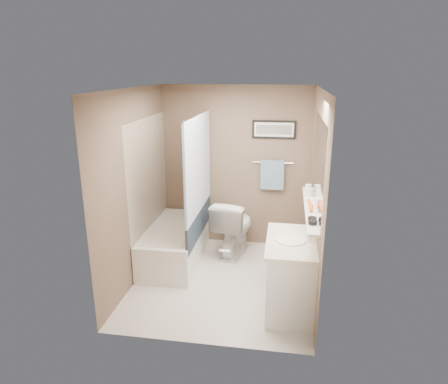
% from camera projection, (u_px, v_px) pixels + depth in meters
% --- Properties ---
extents(ground, '(2.50, 2.50, 0.00)m').
position_uv_depth(ground, '(222.00, 281.00, 5.14)').
color(ground, silver).
rests_on(ground, ground).
extents(ceiling, '(2.20, 2.50, 0.04)m').
position_uv_depth(ceiling, '(222.00, 90.00, 4.43)').
color(ceiling, white).
rests_on(ceiling, wall_back).
extents(wall_back, '(2.20, 0.04, 2.40)m').
position_uv_depth(wall_back, '(235.00, 168.00, 5.94)').
color(wall_back, brown).
rests_on(wall_back, ground).
extents(wall_front, '(2.20, 0.04, 2.40)m').
position_uv_depth(wall_front, '(200.00, 231.00, 3.62)').
color(wall_front, brown).
rests_on(wall_front, ground).
extents(wall_left, '(0.04, 2.50, 2.40)m').
position_uv_depth(wall_left, '(136.00, 188.00, 4.94)').
color(wall_left, brown).
rests_on(wall_left, ground).
extents(wall_right, '(0.04, 2.50, 2.40)m').
position_uv_depth(wall_right, '(314.00, 196.00, 4.62)').
color(wall_right, brown).
rests_on(wall_right, ground).
extents(tile_surround, '(0.02, 1.55, 2.00)m').
position_uv_depth(tile_surround, '(150.00, 191.00, 5.48)').
color(tile_surround, '#C2AD93').
rests_on(tile_surround, wall_left).
extents(curtain_rod, '(0.02, 1.55, 0.02)m').
position_uv_depth(curtain_rod, '(197.00, 115.00, 5.06)').
color(curtain_rod, silver).
rests_on(curtain_rod, wall_left).
extents(curtain_upper, '(0.03, 1.45, 1.28)m').
position_uv_depth(curtain_upper, '(198.00, 165.00, 5.25)').
color(curtain_upper, white).
rests_on(curtain_upper, curtain_rod).
extents(curtain_lower, '(0.03, 1.45, 0.36)m').
position_uv_depth(curtain_lower, '(199.00, 223.00, 5.50)').
color(curtain_lower, '#233141').
rests_on(curtain_lower, curtain_rod).
extents(mirror, '(0.02, 1.60, 1.00)m').
position_uv_depth(mirror, '(318.00, 164.00, 4.35)').
color(mirror, silver).
rests_on(mirror, wall_right).
extents(shelf, '(0.12, 1.60, 0.03)m').
position_uv_depth(shelf, '(310.00, 208.00, 4.51)').
color(shelf, silver).
rests_on(shelf, wall_right).
extents(towel_bar, '(0.60, 0.02, 0.02)m').
position_uv_depth(towel_bar, '(273.00, 163.00, 5.82)').
color(towel_bar, silver).
rests_on(towel_bar, wall_back).
extents(towel, '(0.34, 0.05, 0.44)m').
position_uv_depth(towel, '(272.00, 175.00, 5.85)').
color(towel, '#9BC2E1').
rests_on(towel, towel_bar).
extents(art_frame, '(0.62, 0.02, 0.26)m').
position_uv_depth(art_frame, '(274.00, 130.00, 5.69)').
color(art_frame, black).
rests_on(art_frame, wall_back).
extents(art_mat, '(0.56, 0.00, 0.20)m').
position_uv_depth(art_mat, '(274.00, 130.00, 5.68)').
color(art_mat, white).
rests_on(art_mat, art_frame).
extents(art_image, '(0.50, 0.00, 0.13)m').
position_uv_depth(art_image, '(274.00, 130.00, 5.67)').
color(art_image, '#595959').
rests_on(art_image, art_mat).
extents(door, '(0.80, 0.02, 2.00)m').
position_uv_depth(door, '(260.00, 256.00, 3.59)').
color(door, silver).
rests_on(door, wall_front).
extents(door_handle, '(0.10, 0.02, 0.02)m').
position_uv_depth(door_handle, '(225.00, 251.00, 3.69)').
color(door_handle, silver).
rests_on(door_handle, door).
extents(bathtub, '(0.73, 1.51, 0.50)m').
position_uv_depth(bathtub, '(175.00, 244.00, 5.62)').
color(bathtub, white).
rests_on(bathtub, ground).
extents(tub_rim, '(0.56, 1.36, 0.02)m').
position_uv_depth(tub_rim, '(174.00, 227.00, 5.54)').
color(tub_rim, silver).
rests_on(tub_rim, bathtub).
extents(toilet, '(0.62, 0.89, 0.84)m').
position_uv_depth(toilet, '(234.00, 226.00, 5.79)').
color(toilet, white).
rests_on(toilet, ground).
extents(vanity, '(0.50, 0.90, 0.80)m').
position_uv_depth(vanity, '(290.00, 277.00, 4.43)').
color(vanity, white).
rests_on(vanity, ground).
extents(countertop, '(0.54, 0.96, 0.04)m').
position_uv_depth(countertop, '(291.00, 242.00, 4.31)').
color(countertop, silver).
rests_on(countertop, vanity).
extents(sink_basin, '(0.34, 0.34, 0.01)m').
position_uv_depth(sink_basin, '(291.00, 239.00, 4.30)').
color(sink_basin, white).
rests_on(sink_basin, countertop).
extents(faucet_spout, '(0.02, 0.02, 0.10)m').
position_uv_depth(faucet_spout, '(310.00, 237.00, 4.26)').
color(faucet_spout, silver).
rests_on(faucet_spout, countertop).
extents(faucet_knob, '(0.05, 0.05, 0.05)m').
position_uv_depth(faucet_knob, '(309.00, 235.00, 4.36)').
color(faucet_knob, white).
rests_on(faucet_knob, countertop).
extents(candle_bowl_near, '(0.09, 0.09, 0.04)m').
position_uv_depth(candle_bowl_near, '(313.00, 222.00, 4.00)').
color(candle_bowl_near, black).
rests_on(candle_bowl_near, shelf).
extents(candle_bowl_far, '(0.09, 0.09, 0.04)m').
position_uv_depth(candle_bowl_far, '(312.00, 219.00, 4.09)').
color(candle_bowl_far, black).
rests_on(candle_bowl_far, shelf).
extents(hair_brush_front, '(0.04, 0.22, 0.04)m').
position_uv_depth(hair_brush_front, '(311.00, 208.00, 4.42)').
color(hair_brush_front, '#C3581B').
rests_on(hair_brush_front, shelf).
extents(hair_brush_back, '(0.06, 0.22, 0.04)m').
position_uv_depth(hair_brush_back, '(310.00, 204.00, 4.56)').
color(hair_brush_back, '#DA551E').
rests_on(hair_brush_back, shelf).
extents(pink_comb, '(0.03, 0.16, 0.01)m').
position_uv_depth(pink_comb, '(309.00, 202.00, 4.66)').
color(pink_comb, pink).
rests_on(pink_comb, shelf).
extents(glass_jar, '(0.08, 0.08, 0.10)m').
position_uv_depth(glass_jar, '(308.00, 188.00, 5.03)').
color(glass_jar, white).
rests_on(glass_jar, shelf).
extents(soap_bottle, '(0.07, 0.07, 0.14)m').
position_uv_depth(soap_bottle, '(309.00, 191.00, 4.88)').
color(soap_bottle, '#999999').
rests_on(soap_bottle, shelf).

